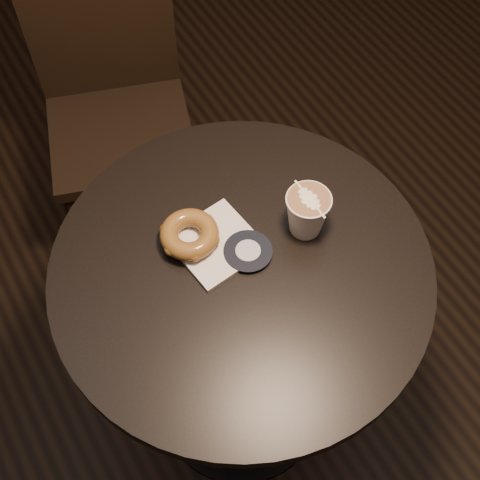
{
  "coord_description": "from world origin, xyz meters",
  "views": [
    {
      "loc": [
        -0.31,
        -0.52,
        1.79
      ],
      "look_at": [
        0.01,
        0.03,
        0.79
      ],
      "focal_mm": 50.0,
      "sensor_mm": 36.0,
      "label": 1
    }
  ],
  "objects_px": {
    "cafe_table": "(241,314)",
    "latte_cup": "(307,214)",
    "doughnut": "(189,234)",
    "pastry_bag": "(216,244)",
    "chair": "(111,82)"
  },
  "relations": [
    {
      "from": "cafe_table",
      "to": "pastry_bag",
      "type": "height_order",
      "value": "pastry_bag"
    },
    {
      "from": "cafe_table",
      "to": "doughnut",
      "type": "bearing_deg",
      "value": 120.67
    },
    {
      "from": "cafe_table",
      "to": "chair",
      "type": "relative_size",
      "value": 0.79
    },
    {
      "from": "cafe_table",
      "to": "latte_cup",
      "type": "height_order",
      "value": "latte_cup"
    },
    {
      "from": "cafe_table",
      "to": "pastry_bag",
      "type": "distance_m",
      "value": 0.21
    },
    {
      "from": "doughnut",
      "to": "latte_cup",
      "type": "bearing_deg",
      "value": -22.29
    },
    {
      "from": "latte_cup",
      "to": "doughnut",
      "type": "bearing_deg",
      "value": 157.71
    },
    {
      "from": "chair",
      "to": "pastry_bag",
      "type": "relative_size",
      "value": 6.68
    },
    {
      "from": "chair",
      "to": "doughnut",
      "type": "height_order",
      "value": "chair"
    },
    {
      "from": "pastry_bag",
      "to": "doughnut",
      "type": "distance_m",
      "value": 0.05
    },
    {
      "from": "chair",
      "to": "pastry_bag",
      "type": "distance_m",
      "value": 0.74
    },
    {
      "from": "latte_cup",
      "to": "pastry_bag",
      "type": "bearing_deg",
      "value": 162.27
    },
    {
      "from": "chair",
      "to": "pastry_bag",
      "type": "bearing_deg",
      "value": -77.23
    },
    {
      "from": "doughnut",
      "to": "latte_cup",
      "type": "height_order",
      "value": "latte_cup"
    },
    {
      "from": "cafe_table",
      "to": "latte_cup",
      "type": "xyz_separation_m",
      "value": [
        0.14,
        0.01,
        0.25
      ]
    }
  ]
}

